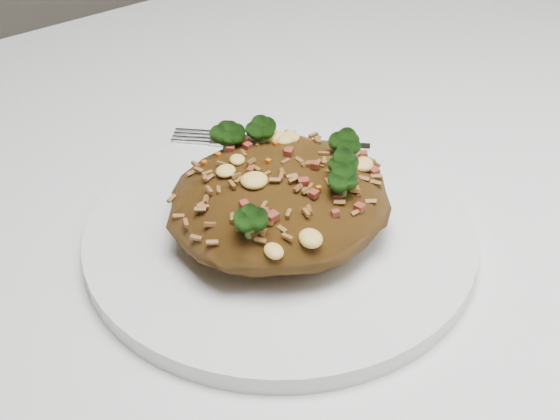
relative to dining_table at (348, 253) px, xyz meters
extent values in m
cube|color=white|center=(0.00, 0.00, 0.07)|extent=(1.20, 0.80, 0.04)
cylinder|color=olive|center=(0.54, 0.34, -0.30)|extent=(0.06, 0.06, 0.71)
cylinder|color=white|center=(-0.10, -0.04, 0.10)|extent=(0.28, 0.28, 0.01)
ellipsoid|color=brown|center=(-0.10, -0.04, 0.13)|extent=(0.16, 0.14, 0.05)
ellipsoid|color=#103607|center=(-0.07, -0.06, 0.16)|extent=(0.02, 0.02, 0.02)
ellipsoid|color=#103607|center=(-0.11, 0.02, 0.16)|extent=(0.02, 0.02, 0.02)
ellipsoid|color=#103607|center=(-0.15, -0.07, 0.16)|extent=(0.02, 0.02, 0.02)
ellipsoid|color=#103607|center=(-0.08, -0.08, 0.16)|extent=(0.02, 0.02, 0.02)
ellipsoid|color=#103607|center=(-0.09, 0.01, 0.16)|extent=(0.02, 0.02, 0.02)
ellipsoid|color=#103607|center=(-0.11, 0.02, 0.15)|extent=(0.02, 0.02, 0.02)
ellipsoid|color=#103607|center=(-0.05, -0.04, 0.16)|extent=(0.02, 0.02, 0.02)
cube|color=silver|center=(-0.01, 0.02, 0.11)|extent=(0.08, 0.07, 0.00)
cube|color=silver|center=(-0.08, 0.09, 0.11)|extent=(0.04, 0.04, 0.00)
camera|label=1|loc=(-0.35, -0.39, 0.45)|focal=50.00mm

